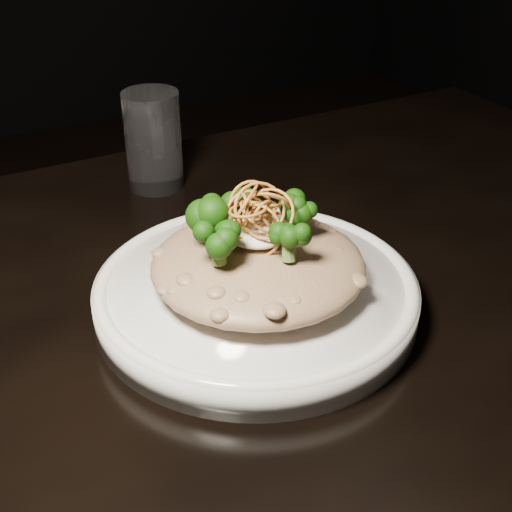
{
  "coord_description": "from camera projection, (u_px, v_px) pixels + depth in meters",
  "views": [
    {
      "loc": [
        -0.27,
        -0.44,
        1.12
      ],
      "look_at": [
        -0.03,
        0.01,
        0.81
      ],
      "focal_mm": 50.0,
      "sensor_mm": 36.0,
      "label": 1
    }
  ],
  "objects": [
    {
      "name": "table",
      "position": [
        285.0,
        380.0,
        0.67
      ],
      "size": [
        1.1,
        0.8,
        0.75
      ],
      "color": "black",
      "rests_on": "ground"
    },
    {
      "name": "plate",
      "position": [
        256.0,
        296.0,
        0.62
      ],
      "size": [
        0.28,
        0.28,
        0.03
      ],
      "primitive_type": "cylinder",
      "color": "white",
      "rests_on": "table"
    },
    {
      "name": "risotto",
      "position": [
        258.0,
        265.0,
        0.6
      ],
      "size": [
        0.18,
        0.18,
        0.04
      ],
      "primitive_type": "ellipsoid",
      "color": "brown",
      "rests_on": "plate"
    },
    {
      "name": "broccoli",
      "position": [
        258.0,
        219.0,
        0.57
      ],
      "size": [
        0.13,
        0.13,
        0.05
      ],
      "primitive_type": null,
      "color": "black",
      "rests_on": "risotto"
    },
    {
      "name": "cheese",
      "position": [
        257.0,
        232.0,
        0.59
      ],
      "size": [
        0.05,
        0.05,
        0.01
      ],
      "primitive_type": "ellipsoid",
      "color": "white",
      "rests_on": "risotto"
    },
    {
      "name": "shallots",
      "position": [
        256.0,
        205.0,
        0.57
      ],
      "size": [
        0.06,
        0.06,
        0.04
      ],
      "primitive_type": null,
      "color": "brown",
      "rests_on": "cheese"
    },
    {
      "name": "drinking_glass",
      "position": [
        153.0,
        141.0,
        0.81
      ],
      "size": [
        0.06,
        0.06,
        0.11
      ],
      "primitive_type": "cylinder",
      "rotation": [
        0.0,
        0.0,
        0.02
      ],
      "color": "silver",
      "rests_on": "table"
    }
  ]
}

